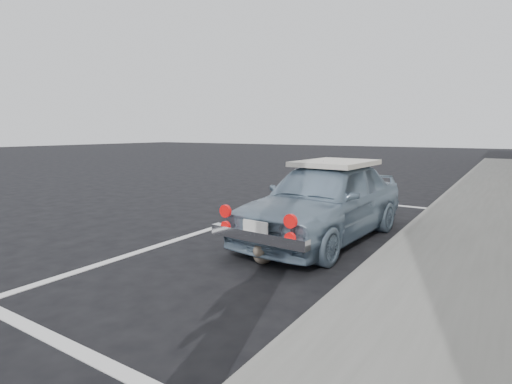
% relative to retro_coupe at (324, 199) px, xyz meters
% --- Properties ---
extents(ground, '(80.00, 80.00, 0.00)m').
position_rel_retro_coupe_xyz_m(ground, '(-0.83, -3.25, -0.58)').
color(ground, black).
rests_on(ground, ground).
extents(pline_rear, '(3.00, 0.12, 0.01)m').
position_rel_retro_coupe_xyz_m(pline_rear, '(-0.33, -3.75, -0.57)').
color(pline_rear, silver).
rests_on(pline_rear, ground).
extents(pline_front, '(3.00, 0.12, 0.01)m').
position_rel_retro_coupe_xyz_m(pline_front, '(-0.33, 3.25, -0.57)').
color(pline_front, silver).
rests_on(pline_front, ground).
extents(pline_side, '(0.12, 7.00, 0.01)m').
position_rel_retro_coupe_xyz_m(pline_side, '(-1.73, -0.25, -0.57)').
color(pline_side, silver).
rests_on(pline_side, ground).
extents(retro_coupe, '(1.55, 3.43, 1.14)m').
position_rel_retro_coupe_xyz_m(retro_coupe, '(0.00, 0.00, 0.00)').
color(retro_coupe, '#7993AA').
rests_on(retro_coupe, ground).
extents(cat, '(0.33, 0.55, 0.30)m').
position_rel_retro_coupe_xyz_m(cat, '(-0.15, -1.42, -0.44)').
color(cat, '#6B5D51').
rests_on(cat, ground).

